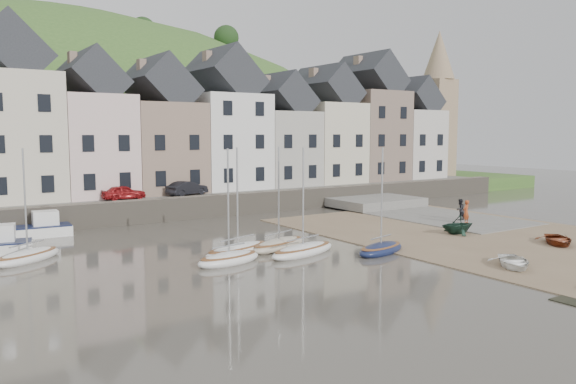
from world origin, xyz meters
TOP-DOWN VIEW (x-y plane):
  - ground at (0.00, 0.00)m, footprint 160.00×160.00m
  - quay_land at (0.00, 32.00)m, footprint 90.00×30.00m
  - quay_street at (0.00, 20.50)m, footprint 70.00×7.00m
  - seawall at (0.00, 17.00)m, footprint 70.00×1.20m
  - beach at (11.00, 0.00)m, footprint 18.00×26.00m
  - slipway at (15.00, 8.00)m, footprint 8.00×18.00m
  - hillside at (-5.00, 60.00)m, footprint 134.40×84.00m
  - townhouse_terrace at (1.76, 24.00)m, footprint 61.05×8.00m
  - church_spire at (34.55, 24.00)m, footprint 4.00×4.00m
  - sailboat_0 at (-15.75, 7.82)m, footprint 4.39×3.71m
  - sailboat_1 at (-6.94, 1.26)m, footprint 4.11×2.17m
  - sailboat_2 at (-2.65, 3.02)m, footprint 4.98×3.13m
  - sailboat_3 at (-5.46, 2.98)m, footprint 5.20×2.99m
  - sailboat_4 at (-2.38, 0.87)m, footprint 5.24×2.73m
  - sailboat_5 at (1.55, -1.35)m, footprint 4.19×2.49m
  - motorboat_2 at (-13.95, 15.21)m, footprint 4.63×2.04m
  - rowboat_white at (4.63, -7.84)m, footprint 3.54×3.65m
  - rowboat_green at (9.95, 0.15)m, footprint 2.90×2.63m
  - rowboat_red at (12.18, -5.72)m, footprint 3.73×3.76m
  - person_red at (13.75, 2.51)m, footprint 0.72×0.56m
  - person_dark at (14.77, 3.90)m, footprint 0.89×0.74m
  - car_left at (-6.75, 19.50)m, footprint 3.42×1.41m
  - car_right at (-1.32, 19.50)m, footprint 3.95×2.39m

SIDE VIEW (x-z plane):
  - hillside at x=-5.00m, z-range -59.99..24.01m
  - ground at x=0.00m, z-range 0.00..0.00m
  - beach at x=11.00m, z-range 0.00..0.06m
  - slipway at x=15.00m, z-range 0.00..0.12m
  - sailboat_4 at x=-2.38m, z-range -2.90..3.42m
  - sailboat_3 at x=-5.46m, z-range -2.90..3.42m
  - sailboat_2 at x=-2.65m, z-range -2.90..3.42m
  - sailboat_0 at x=-15.75m, z-range -2.90..3.42m
  - sailboat_5 at x=1.55m, z-range -2.89..3.43m
  - sailboat_1 at x=-6.94m, z-range -2.89..3.43m
  - rowboat_white at x=4.63m, z-range 0.06..0.68m
  - rowboat_red at x=12.18m, z-range 0.06..0.70m
  - motorboat_2 at x=-13.95m, z-range -0.27..1.43m
  - rowboat_green at x=9.95m, z-range 0.06..1.38m
  - quay_land at x=0.00m, z-range 0.00..1.50m
  - seawall at x=0.00m, z-range 0.00..1.80m
  - person_dark at x=14.77m, z-range 0.12..1.78m
  - person_red at x=13.75m, z-range 0.12..1.89m
  - quay_street at x=0.00m, z-range 1.50..1.60m
  - car_left at x=-6.75m, z-range 1.60..2.76m
  - car_right at x=-1.32m, z-range 1.60..2.83m
  - townhouse_terrace at x=1.76m, z-range 0.36..14.29m
  - church_spire at x=34.55m, z-range 2.06..20.06m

